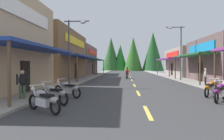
% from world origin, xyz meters
% --- Properties ---
extents(ground, '(10.33, 79.51, 0.10)m').
position_xyz_m(ground, '(0.00, 24.75, -0.05)').
color(ground, '#38383A').
extents(sidewalk_left, '(2.02, 79.51, 0.12)m').
position_xyz_m(sidewalk_left, '(-6.17, 24.75, 0.06)').
color(sidewalk_left, gray).
rests_on(sidewalk_left, ground).
extents(sidewalk_right, '(2.02, 79.51, 0.12)m').
position_xyz_m(sidewalk_right, '(6.17, 24.75, 0.06)').
color(sidewalk_right, '#9E9991').
rests_on(sidewalk_right, ground).
extents(centerline_dashes, '(0.16, 56.90, 0.01)m').
position_xyz_m(centerline_dashes, '(0.00, 28.11, 0.01)').
color(centerline_dashes, '#E0C64C').
rests_on(centerline_dashes, ground).
extents(storefront_left_middle, '(9.65, 13.76, 6.21)m').
position_xyz_m(storefront_left_middle, '(-11.08, 25.07, 3.11)').
color(storefront_left_middle, brown).
rests_on(storefront_left_middle, ground).
extents(storefront_left_far, '(10.60, 12.64, 5.56)m').
position_xyz_m(storefront_left_far, '(-11.54, 38.86, 2.78)').
color(storefront_left_far, brown).
rests_on(storefront_left_far, ground).
extents(storefront_right_far, '(7.98, 12.13, 4.62)m').
position_xyz_m(storefront_right_far, '(10.23, 34.27, 2.32)').
color(storefront_right_far, gray).
rests_on(storefront_right_far, ground).
extents(streetlamp_left, '(2.14, 0.30, 5.61)m').
position_xyz_m(streetlamp_left, '(-5.22, 16.08, 3.71)').
color(streetlamp_left, '#474C51').
rests_on(streetlamp_left, ground).
extents(streetlamp_right, '(2.14, 0.30, 6.28)m').
position_xyz_m(streetlamp_right, '(5.24, 22.95, 4.09)').
color(streetlamp_right, '#474C51').
rests_on(streetlamp_right, ground).
extents(motorcycle_parked_right_3, '(1.37, 1.77, 1.04)m').
position_xyz_m(motorcycle_parked_right_3, '(3.92, 9.81, 0.49)').
color(motorcycle_parked_right_3, black).
rests_on(motorcycle_parked_right_3, ground).
extents(motorcycle_parked_right_4, '(1.45, 1.71, 1.04)m').
position_xyz_m(motorcycle_parked_right_4, '(4.19, 11.53, 0.49)').
color(motorcycle_parked_right_4, black).
rests_on(motorcycle_parked_right_4, ground).
extents(motorcycle_parked_left_0, '(1.80, 1.33, 1.04)m').
position_xyz_m(motorcycle_parked_left_0, '(-4.00, 6.93, 0.49)').
color(motorcycle_parked_left_0, black).
rests_on(motorcycle_parked_left_0, ground).
extents(motorcycle_parked_left_1, '(1.85, 1.25, 1.04)m').
position_xyz_m(motorcycle_parked_left_1, '(-4.24, 8.63, 0.49)').
color(motorcycle_parked_left_1, black).
rests_on(motorcycle_parked_left_1, ground).
extents(motorcycle_parked_left_2, '(1.87, 1.21, 1.04)m').
position_xyz_m(motorcycle_parked_left_2, '(-4.14, 10.64, 0.49)').
color(motorcycle_parked_left_2, black).
rests_on(motorcycle_parked_left_2, ground).
extents(rider_cruising_lead, '(0.61, 2.14, 1.57)m').
position_xyz_m(rider_cruising_lead, '(-0.55, 26.44, 0.66)').
color(rider_cruising_lead, black).
rests_on(rider_cruising_lead, ground).
extents(pedestrian_browsing, '(0.34, 0.56, 1.56)m').
position_xyz_m(pedestrian_browsing, '(6.26, 17.65, 0.90)').
color(pedestrian_browsing, black).
rests_on(pedestrian_browsing, ground).
extents(pedestrian_waiting, '(0.54, 0.36, 1.58)m').
position_xyz_m(pedestrian_waiting, '(-6.08, 9.28, 0.91)').
color(pedestrian_waiting, '#3F593F').
rests_on(pedestrian_waiting, ground).
extents(treeline_backdrop, '(20.52, 9.58, 12.59)m').
position_xyz_m(treeline_backdrop, '(1.74, 66.91, 5.71)').
color(treeline_backdrop, '#216A23').
rests_on(treeline_backdrop, ground).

